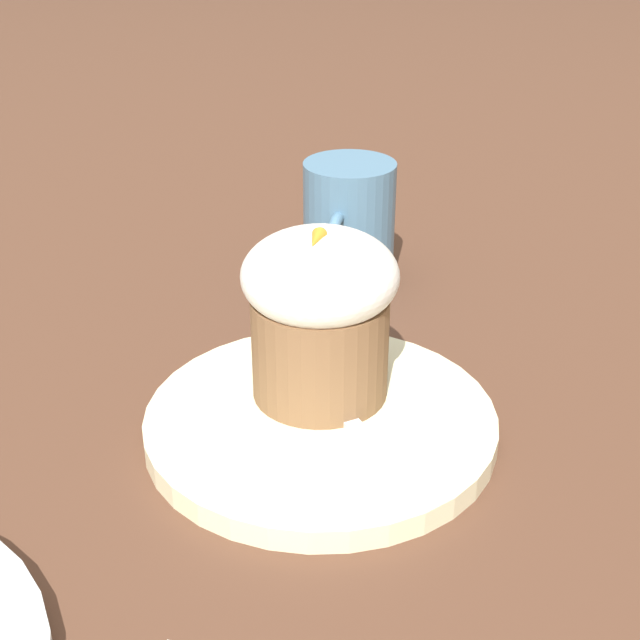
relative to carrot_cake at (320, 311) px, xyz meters
The scene contains 5 objects.
ground_plane 0.08m from the carrot_cake, 15.57° to the left, with size 4.00×4.00×0.00m, color #513323.
dessert_plate 0.07m from the carrot_cake, 15.57° to the left, with size 0.21×0.21×0.01m.
carrot_cake is the anchor object (origin of this frame).
spoon 0.06m from the carrot_cake, 41.07° to the left, with size 0.11×0.10×0.01m.
coffee_cup 0.19m from the carrot_cake, behind, with size 0.10×0.07×0.10m.
Camera 1 is at (0.44, 0.11, 0.32)m, focal length 50.00 mm.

